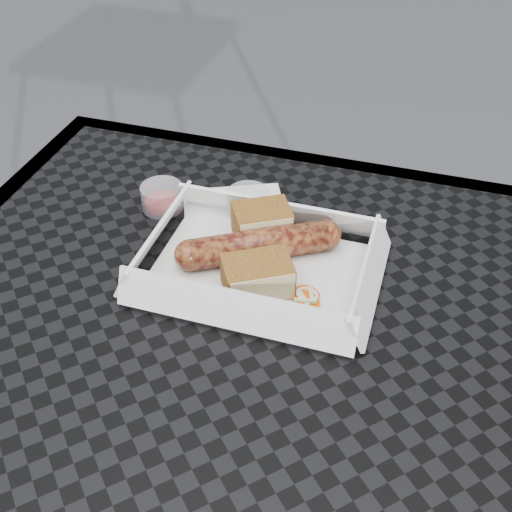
# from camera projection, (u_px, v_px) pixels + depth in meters

# --- Properties ---
(patio_table) EXTENTS (0.80, 0.80, 0.74)m
(patio_table) POSITION_uv_depth(u_px,v_px,m) (255.00, 436.00, 0.62)
(patio_table) COLOR black
(patio_table) RESTS_ON ground
(food_tray) EXTENTS (0.22, 0.15, 0.00)m
(food_tray) POSITION_uv_depth(u_px,v_px,m) (259.00, 270.00, 0.69)
(food_tray) COLOR white
(food_tray) RESTS_ON patio_table
(bratwurst) EXTENTS (0.16, 0.11, 0.03)m
(bratwurst) POSITION_uv_depth(u_px,v_px,m) (259.00, 245.00, 0.69)
(bratwurst) COLOR brown
(bratwurst) RESTS_ON food_tray
(bread_near) EXTENTS (0.08, 0.07, 0.04)m
(bread_near) POSITION_uv_depth(u_px,v_px,m) (262.00, 223.00, 0.71)
(bread_near) COLOR brown
(bread_near) RESTS_ON food_tray
(bread_far) EXTENTS (0.08, 0.07, 0.04)m
(bread_far) POSITION_uv_depth(u_px,v_px,m) (257.00, 276.00, 0.65)
(bread_far) COLOR brown
(bread_far) RESTS_ON food_tray
(veg_garnish) EXTENTS (0.03, 0.03, 0.00)m
(veg_garnish) POSITION_uv_depth(u_px,v_px,m) (303.00, 297.00, 0.65)
(veg_garnish) COLOR #D84909
(veg_garnish) RESTS_ON food_tray
(napkin) EXTENTS (0.16, 0.16, 0.00)m
(napkin) POSITION_uv_depth(u_px,v_px,m) (235.00, 215.00, 0.76)
(napkin) COLOR white
(napkin) RESTS_ON patio_table
(condiment_cup_sauce) EXTENTS (0.05, 0.05, 0.03)m
(condiment_cup_sauce) POSITION_uv_depth(u_px,v_px,m) (162.00, 197.00, 0.77)
(condiment_cup_sauce) COLOR #980B0B
(condiment_cup_sauce) RESTS_ON patio_table
(condiment_cup_empty) EXTENTS (0.05, 0.05, 0.03)m
(condiment_cup_empty) POSITION_uv_depth(u_px,v_px,m) (248.00, 203.00, 0.76)
(condiment_cup_empty) COLOR silver
(condiment_cup_empty) RESTS_ON patio_table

